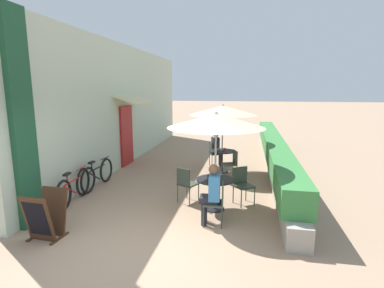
{
  "coord_description": "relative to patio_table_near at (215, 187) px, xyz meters",
  "views": [
    {
      "loc": [
        1.84,
        -4.36,
        2.71
      ],
      "look_at": [
        0.15,
        4.63,
        1.0
      ],
      "focal_mm": 28.0,
      "sensor_mm": 36.0,
      "label": 1
    }
  ],
  "objects": [
    {
      "name": "seated_patron_mid_right",
      "position": [
        -0.36,
        3.84,
        0.15
      ],
      "size": [
        0.49,
        0.44,
        1.25
      ],
      "rotation": [
        0.0,
        0.0,
        11.37
      ],
      "color": "#23232D",
      "rests_on": "ground_plane"
    },
    {
      "name": "bicycle_leaning",
      "position": [
        -3.36,
        -0.22,
        -0.17
      ],
      "size": [
        0.24,
        1.71,
        0.81
      ],
      "rotation": [
        0.0,
        0.0,
        0.1
      ],
      "color": "black",
      "rests_on": "ground_plane"
    },
    {
      "name": "coffee_cup_mid",
      "position": [
        -0.04,
        3.13,
        0.22
      ],
      "size": [
        0.07,
        0.07,
        0.09
      ],
      "color": "#B73D3D",
      "rests_on": "patio_table_mid"
    },
    {
      "name": "cafe_chair_near_back",
      "position": [
        0.59,
        0.49,
        -0.02
      ],
      "size": [
        0.55,
        0.55,
        0.87
      ],
      "rotation": [
        0.0,
        0.0,
        10.01
      ],
      "color": "#384238",
      "rests_on": "ground_plane"
    },
    {
      "name": "planter_hedge",
      "position": [
        1.59,
        4.01,
        -0.0
      ],
      "size": [
        0.6,
        11.31,
        1.01
      ],
      "color": "gray",
      "rests_on": "ground_plane"
    },
    {
      "name": "patio_table_near",
      "position": [
        0.0,
        0.0,
        0.0
      ],
      "size": [
        0.85,
        0.85,
        0.71
      ],
      "color": "black",
      "rests_on": "ground_plane"
    },
    {
      "name": "bicycle_second",
      "position": [
        -3.36,
        0.95,
        -0.17
      ],
      "size": [
        0.1,
        1.71,
        0.8
      ],
      "rotation": [
        0.0,
        0.0,
        -0.01
      ],
      "color": "black",
      "rests_on": "ground_plane"
    },
    {
      "name": "cafe_facade_wall",
      "position": [
        -3.7,
        3.98,
        1.55
      ],
      "size": [
        0.98,
        12.31,
        4.2
      ],
      "color": "#B2C1AD",
      "rests_on": "ground_plane"
    },
    {
      "name": "ground_plane",
      "position": [
        -1.16,
        -2.04,
        -0.54
      ],
      "size": [
        120.0,
        120.0,
        0.0
      ],
      "primitive_type": "plane",
      "color": "#9E7F66"
    },
    {
      "name": "cafe_chair_mid_right",
      "position": [
        -0.47,
        3.8,
        -0.02
      ],
      "size": [
        0.52,
        0.52,
        0.87
      ],
      "rotation": [
        0.0,
        0.0,
        11.37
      ],
      "color": "#384238",
      "rests_on": "ground_plane"
    },
    {
      "name": "patio_umbrella_near",
      "position": [
        0.0,
        0.0,
        1.48
      ],
      "size": [
        2.12,
        2.12,
        2.22
      ],
      "color": "#B7B7BC",
      "rests_on": "ground_plane"
    },
    {
      "name": "seated_patron_near_right",
      "position": [
        0.01,
        -0.77,
        0.15
      ],
      "size": [
        0.42,
        0.35,
        1.25
      ],
      "rotation": [
        0.0,
        0.0,
        7.92
      ],
      "color": "#23232D",
      "rests_on": "ground_plane"
    },
    {
      "name": "cafe_chair_mid_left",
      "position": [
        0.23,
        2.43,
        -0.02
      ],
      "size": [
        0.52,
        0.52,
        0.87
      ],
      "rotation": [
        0.0,
        0.0,
        8.23
      ],
      "color": "#384238",
      "rests_on": "ground_plane"
    },
    {
      "name": "menu_board",
      "position": [
        -2.88,
        -1.87,
        -0.11
      ],
      "size": [
        0.59,
        0.66,
        0.88
      ],
      "rotation": [
        0.0,
        0.0,
        -0.07
      ],
      "color": "#422819",
      "rests_on": "ground_plane"
    },
    {
      "name": "patio_table_mid",
      "position": [
        -0.12,
        3.12,
        0.0
      ],
      "size": [
        0.85,
        0.85,
        0.71
      ],
      "color": "black",
      "rests_on": "ground_plane"
    },
    {
      "name": "cafe_chair_near_right",
      "position": [
        0.12,
        -0.76,
        -0.02
      ],
      "size": [
        0.42,
        0.42,
        0.87
      ],
      "rotation": [
        0.0,
        0.0,
        7.92
      ],
      "color": "#384238",
      "rests_on": "ground_plane"
    },
    {
      "name": "cafe_chair_near_left",
      "position": [
        -0.72,
        0.27,
        -0.02
      ],
      "size": [
        0.54,
        0.54,
        0.87
      ],
      "rotation": [
        0.0,
        0.0,
        5.82
      ],
      "color": "#384238",
      "rests_on": "ground_plane"
    },
    {
      "name": "coffee_cup_near",
      "position": [
        -0.14,
        0.0,
        0.22
      ],
      "size": [
        0.07,
        0.07,
        0.09
      ],
      "color": "#232328",
      "rests_on": "patio_table_near"
    },
    {
      "name": "patio_umbrella_mid",
      "position": [
        -0.12,
        3.12,
        1.48
      ],
      "size": [
        2.12,
        2.12,
        2.22
      ],
      "color": "#B7B7BC",
      "rests_on": "ground_plane"
    }
  ]
}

